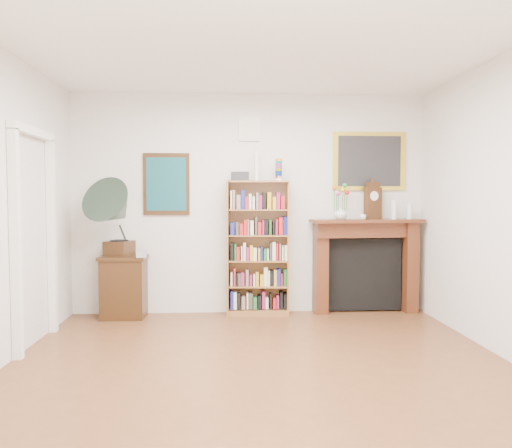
{
  "coord_description": "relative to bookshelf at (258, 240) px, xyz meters",
  "views": [
    {
      "loc": [
        -0.3,
        -3.89,
        1.48
      ],
      "look_at": [
        0.03,
        1.6,
        1.19
      ],
      "focal_mm": 35.0,
      "sensor_mm": 36.0,
      "label": 1
    }
  ],
  "objects": [
    {
      "name": "fireplace",
      "position": [
        1.38,
        0.05,
        -0.23
      ],
      "size": [
        1.45,
        0.45,
        1.21
      ],
      "rotation": [
        0.0,
        0.0,
        0.08
      ],
      "color": "#451F10",
      "rests_on": "floor"
    },
    {
      "name": "teacup",
      "position": [
        1.32,
        -0.08,
        0.29
      ],
      "size": [
        0.1,
        0.1,
        0.06
      ],
      "primitive_type": "imported",
      "rotation": [
        0.0,
        0.0,
        0.31
      ],
      "color": "silver",
      "rests_on": "fireplace"
    },
    {
      "name": "flower_vase",
      "position": [
        1.05,
        -0.0,
        0.35
      ],
      "size": [
        0.18,
        0.18,
        0.17
      ],
      "primitive_type": "imported",
      "rotation": [
        0.0,
        0.0,
        -0.17
      ],
      "color": "silver",
      "rests_on": "fireplace"
    },
    {
      "name": "gramophone",
      "position": [
        -1.72,
        -0.17,
        0.36
      ],
      "size": [
        0.79,
        0.87,
        0.96
      ],
      "rotation": [
        0.0,
        0.0,
        -0.33
      ],
      "color": "black",
      "rests_on": "side_cabinet"
    },
    {
      "name": "cd_stack",
      "position": [
        -1.42,
        -0.21,
        -0.14
      ],
      "size": [
        0.14,
        0.14,
        0.08
      ],
      "primitive_type": "cube",
      "rotation": [
        0.0,
        0.0,
        0.13
      ],
      "color": "silver",
      "rests_on": "side_cabinet"
    },
    {
      "name": "bottle_left",
      "position": [
        1.72,
        -0.04,
        0.38
      ],
      "size": [
        0.07,
        0.07,
        0.24
      ],
      "primitive_type": "cylinder",
      "color": "silver",
      "rests_on": "fireplace"
    },
    {
      "name": "small_picture",
      "position": [
        -0.1,
        0.14,
        1.41
      ],
      "size": [
        0.26,
        0.04,
        0.3
      ],
      "color": "white",
      "rests_on": "back_wall"
    },
    {
      "name": "door_casing",
      "position": [
        -2.31,
        -1.14,
        0.32
      ],
      "size": [
        0.08,
        1.02,
        2.17
      ],
      "color": "white",
      "rests_on": "left_wall"
    },
    {
      "name": "side_cabinet",
      "position": [
        -1.66,
        -0.06,
        -0.56
      ],
      "size": [
        0.57,
        0.42,
        0.77
      ],
      "primitive_type": "cube",
      "rotation": [
        0.0,
        0.0,
        -0.02
      ],
      "color": "black",
      "rests_on": "floor"
    },
    {
      "name": "mantel_clock",
      "position": [
        1.47,
        0.03,
        0.49
      ],
      "size": [
        0.23,
        0.17,
        0.47
      ],
      "rotation": [
        0.0,
        0.0,
        0.3
      ],
      "color": "black",
      "rests_on": "fireplace"
    },
    {
      "name": "bottle_right",
      "position": [
        1.94,
        0.0,
        0.36
      ],
      "size": [
        0.06,
        0.06,
        0.2
      ],
      "primitive_type": "cylinder",
      "color": "silver",
      "rests_on": "fireplace"
    },
    {
      "name": "room",
      "position": [
        -0.1,
        -2.34,
        0.46
      ],
      "size": [
        4.51,
        5.01,
        2.81
      ],
      "color": "brown",
      "rests_on": "ground"
    },
    {
      "name": "bookshelf",
      "position": [
        0.0,
        0.0,
        0.0
      ],
      "size": [
        0.8,
        0.33,
        1.95
      ],
      "rotation": [
        0.0,
        0.0,
        -0.07
      ],
      "color": "brown",
      "rests_on": "floor"
    },
    {
      "name": "teal_poster",
      "position": [
        -1.15,
        0.14,
        0.71
      ],
      "size": [
        0.58,
        0.04,
        0.78
      ],
      "color": "black",
      "rests_on": "back_wall"
    },
    {
      "name": "gilt_painting",
      "position": [
        1.45,
        0.14,
        1.01
      ],
      "size": [
        0.95,
        0.04,
        0.75
      ],
      "color": "gold",
      "rests_on": "back_wall"
    }
  ]
}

